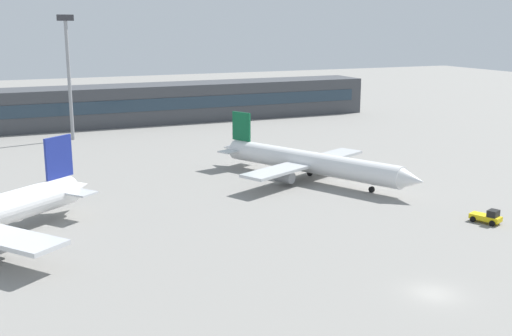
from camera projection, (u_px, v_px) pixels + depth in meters
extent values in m
plane|color=gray|center=(255.00, 188.00, 92.43)|extent=(400.00, 400.00, 0.00)
cube|color=#3F4247|center=(143.00, 104.00, 151.19)|extent=(113.76, 12.00, 9.00)
cube|color=#263847|center=(149.00, 105.00, 145.69)|extent=(108.07, 0.16, 2.80)
cone|color=white|center=(78.00, 187.00, 81.13)|extent=(4.34, 4.13, 2.49)
cube|color=navy|center=(59.00, 157.00, 77.75)|extent=(3.50, 2.75, 5.15)
cube|color=silver|center=(63.00, 190.00, 78.93)|extent=(7.73, 9.07, 0.22)
cylinder|color=silver|center=(310.00, 162.00, 96.45)|extent=(16.14, 29.21, 3.25)
cone|color=silver|center=(412.00, 180.00, 85.67)|extent=(4.32, 4.55, 3.09)
cone|color=silver|center=(230.00, 148.00, 107.14)|extent=(3.45, 3.91, 2.27)
cube|color=#0C5933|center=(241.00, 126.00, 104.59)|extent=(1.89, 3.53, 4.70)
cube|color=silver|center=(240.00, 149.00, 105.61)|extent=(8.75, 5.83, 0.21)
cube|color=silver|center=(306.00, 163.00, 97.06)|extent=(24.94, 14.71, 0.43)
cylinder|color=gray|center=(285.00, 177.00, 93.56)|extent=(2.72, 3.21, 1.71)
cylinder|color=gray|center=(325.00, 165.00, 101.10)|extent=(2.72, 3.21, 1.71)
cylinder|color=black|center=(372.00, 189.00, 90.10)|extent=(0.68, 0.92, 0.86)
cylinder|color=black|center=(292.00, 178.00, 96.45)|extent=(0.68, 0.92, 0.86)
cylinder|color=black|center=(310.00, 173.00, 99.72)|extent=(0.68, 0.92, 0.86)
cube|color=yellow|center=(486.00, 217.00, 76.52)|extent=(2.77, 3.90, 0.60)
cube|color=black|center=(493.00, 214.00, 75.76)|extent=(1.72, 1.56, 0.90)
cylinder|color=black|center=(492.00, 223.00, 75.23)|extent=(0.50, 0.74, 0.70)
cylinder|color=black|center=(498.00, 221.00, 76.32)|extent=(0.50, 0.74, 0.70)
cylinder|color=black|center=(473.00, 219.00, 76.84)|extent=(0.50, 0.74, 0.70)
cylinder|color=black|center=(479.00, 216.00, 77.94)|extent=(0.50, 0.74, 0.70)
cylinder|color=gray|center=(69.00, 81.00, 127.78)|extent=(0.70, 0.70, 23.73)
cube|color=#333338|center=(65.00, 18.00, 124.98)|extent=(3.20, 0.80, 1.20)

